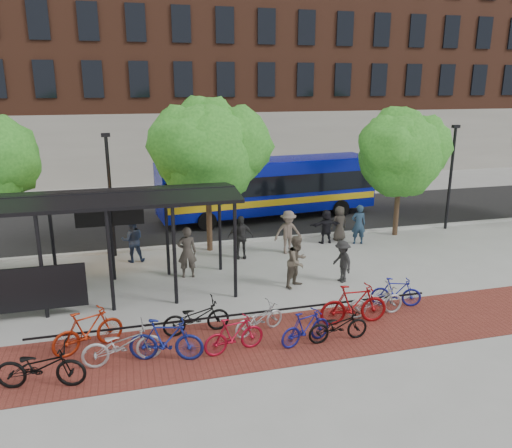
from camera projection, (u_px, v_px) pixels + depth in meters
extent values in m
plane|color=#9E9E99|center=(300.00, 270.00, 19.46)|extent=(160.00, 160.00, 0.00)
cube|color=black|center=(250.00, 218.00, 26.90)|extent=(160.00, 8.00, 0.01)
cube|color=#B7B7B2|center=(271.00, 239.00, 23.16)|extent=(160.00, 0.25, 0.12)
cube|color=maroon|center=(294.00, 337.00, 14.31)|extent=(24.00, 3.00, 0.01)
cube|color=black|center=(242.00, 328.00, 14.83)|extent=(12.00, 0.05, 0.95)
cube|color=brown|center=(310.00, 48.00, 43.41)|extent=(55.00, 14.00, 20.00)
cylinder|color=black|center=(42.00, 267.00, 15.07)|extent=(0.12, 0.12, 3.30)
cylinder|color=black|center=(53.00, 241.00, 17.58)|extent=(0.12, 0.12, 3.30)
cylinder|color=black|center=(110.00, 262.00, 15.56)|extent=(0.12, 0.12, 3.30)
cylinder|color=black|center=(111.00, 237.00, 18.08)|extent=(0.12, 0.12, 3.30)
cylinder|color=black|center=(175.00, 256.00, 16.06)|extent=(0.12, 0.12, 3.30)
cylinder|color=black|center=(167.00, 233.00, 18.57)|extent=(0.12, 0.12, 3.30)
cylinder|color=black|center=(235.00, 251.00, 16.55)|extent=(0.12, 0.12, 3.30)
cylinder|color=black|center=(220.00, 229.00, 19.06)|extent=(0.12, 0.12, 3.30)
cube|color=black|center=(8.00, 291.00, 14.95)|extent=(4.50, 0.08, 1.40)
cube|color=black|center=(72.00, 203.00, 15.43)|extent=(10.60, 1.65, 0.29)
cube|color=black|center=(76.00, 193.00, 16.74)|extent=(10.60, 1.65, 0.29)
cube|color=black|center=(79.00, 201.00, 17.50)|extent=(9.00, 0.10, 0.40)
cube|color=black|center=(110.00, 216.00, 17.96)|extent=(2.40, 0.12, 0.70)
cube|color=#FF7200|center=(110.00, 216.00, 18.04)|extent=(2.20, 0.02, 0.55)
cylinder|color=#382619|center=(209.00, 222.00, 21.45)|extent=(0.24, 0.24, 2.52)
sphere|color=#266F1D|center=(207.00, 154.00, 20.65)|extent=(4.20, 4.20, 4.20)
sphere|color=#266F1D|center=(231.00, 145.00, 21.02)|extent=(3.36, 3.36, 3.36)
sphere|color=#266F1D|center=(188.00, 146.00, 20.06)|extent=(3.15, 3.15, 3.15)
sphere|color=#266F1D|center=(208.00, 133.00, 20.83)|extent=(2.94, 2.94, 2.94)
cylinder|color=#382619|center=(396.00, 212.00, 23.70)|extent=(0.24, 0.24, 2.27)
sphere|color=#266F1D|center=(401.00, 156.00, 22.98)|extent=(3.80, 3.80, 3.80)
sphere|color=#266F1D|center=(417.00, 148.00, 23.32)|extent=(3.04, 3.04, 3.04)
sphere|color=#266F1D|center=(390.00, 149.00, 22.41)|extent=(2.85, 2.85, 2.85)
sphere|color=#266F1D|center=(400.00, 138.00, 23.16)|extent=(2.66, 2.66, 2.66)
cylinder|color=black|center=(111.00, 198.00, 20.40)|extent=(0.14, 0.14, 5.00)
cube|color=black|center=(106.00, 135.00, 19.71)|extent=(0.35, 0.20, 0.15)
cylinder|color=black|center=(450.00, 179.00, 24.35)|extent=(0.14, 0.14, 5.00)
cube|color=black|center=(456.00, 126.00, 23.66)|extent=(0.35, 0.20, 0.15)
cube|color=#081295|center=(268.00, 185.00, 26.62)|extent=(11.90, 3.65, 2.68)
cube|color=black|center=(268.00, 181.00, 26.56)|extent=(11.67, 3.67, 0.98)
cube|color=gold|center=(268.00, 197.00, 26.80)|extent=(11.79, 3.69, 0.34)
cube|color=#081295|center=(268.00, 161.00, 26.27)|extent=(11.64, 3.38, 0.18)
cylinder|color=black|center=(207.00, 221.00, 24.58)|extent=(0.96, 0.36, 0.94)
cylinder|color=black|center=(195.00, 210.00, 26.86)|extent=(0.96, 0.36, 0.94)
cylinder|color=black|center=(341.00, 209.00, 27.09)|extent=(0.96, 0.36, 0.94)
cylinder|color=black|center=(319.00, 199.00, 29.38)|extent=(0.96, 0.36, 0.94)
imported|color=black|center=(41.00, 366.00, 11.80)|extent=(2.20, 1.11, 1.11)
imported|color=maroon|center=(88.00, 330.00, 13.44)|extent=(2.02, 1.32, 1.18)
imported|color=#A4A3A6|center=(122.00, 344.00, 12.82)|extent=(2.09, 0.87, 1.07)
imported|color=navy|center=(166.00, 340.00, 12.94)|extent=(2.03, 1.05, 1.18)
imported|color=black|center=(196.00, 317.00, 14.39)|extent=(2.00, 0.82, 1.03)
imported|color=maroon|center=(234.00, 335.00, 13.36)|extent=(1.78, 0.78, 1.03)
imported|color=#A7A7A9|center=(259.00, 319.00, 14.43)|extent=(1.78, 1.17, 0.88)
imported|color=navy|center=(306.00, 328.00, 13.80)|extent=(1.71, 0.92, 0.99)
imported|color=black|center=(338.00, 326.00, 13.97)|extent=(1.79, 0.66, 0.93)
imported|color=maroon|center=(354.00, 304.00, 14.93)|extent=(2.13, 0.73, 1.26)
imported|color=#A1A1A3|center=(375.00, 301.00, 15.49)|extent=(1.93, 0.76, 1.00)
imported|color=navy|center=(396.00, 292.00, 16.17)|extent=(1.67, 0.99, 0.97)
imported|color=#3B362F|center=(187.00, 252.00, 18.49)|extent=(0.75, 0.52, 1.96)
imported|color=#202E4B|center=(133.00, 240.00, 20.16)|extent=(0.89, 0.69, 1.82)
imported|color=brown|center=(288.00, 232.00, 21.13)|extent=(1.24, 0.74, 1.87)
imported|color=#2A2A2A|center=(241.00, 237.00, 20.55)|extent=(1.12, 0.59, 1.82)
imported|color=black|center=(326.00, 226.00, 22.55)|extent=(1.45, 0.46, 1.56)
imported|color=#3D3730|center=(339.00, 223.00, 22.98)|extent=(0.86, 0.63, 1.61)
imported|color=#20364C|center=(358.00, 224.00, 22.42)|extent=(0.72, 0.54, 1.81)
imported|color=brown|center=(297.00, 261.00, 17.64)|extent=(1.16, 1.11, 1.88)
imported|color=black|center=(342.00, 261.00, 18.11)|extent=(0.73, 1.09, 1.56)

